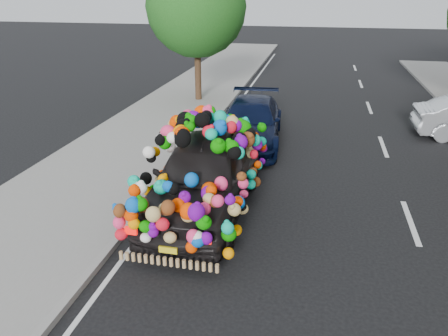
{
  "coord_description": "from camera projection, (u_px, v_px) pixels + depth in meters",
  "views": [
    {
      "loc": [
        1.34,
        -9.06,
        4.8
      ],
      "look_at": [
        -0.6,
        0.02,
        0.92
      ],
      "focal_mm": 35.0,
      "sensor_mm": 36.0,
      "label": 1
    }
  ],
  "objects": [
    {
      "name": "lane_markings",
      "position": [
        410.0,
        222.0,
        9.58
      ],
      "size": [
        6.0,
        50.0,
        0.01
      ],
      "primitive_type": null,
      "color": "silver",
      "rests_on": "ground"
    },
    {
      "name": "kerb",
      "position": [
        154.0,
        194.0,
        10.71
      ],
      "size": [
        0.15,
        60.0,
        0.13
      ],
      "primitive_type": "cube",
      "color": "gray",
      "rests_on": "ground"
    },
    {
      "name": "sidewalk",
      "position": [
        82.0,
        188.0,
        11.09
      ],
      "size": [
        4.0,
        60.0,
        0.12
      ],
      "primitive_type": "cube",
      "color": "gray",
      "rests_on": "ground"
    },
    {
      "name": "navy_sedan",
      "position": [
        251.0,
        122.0,
        14.2
      ],
      "size": [
        2.27,
        4.92,
        1.39
      ],
      "primitive_type": "imported",
      "rotation": [
        0.0,
        0.0,
        0.07
      ],
      "color": "black",
      "rests_on": "ground"
    },
    {
      "name": "ground",
      "position": [
        249.0,
        206.0,
        10.28
      ],
      "size": [
        100.0,
        100.0,
        0.0
      ],
      "primitive_type": "plane",
      "color": "black",
      "rests_on": "ground"
    },
    {
      "name": "plush_art_car",
      "position": [
        204.0,
        160.0,
        9.7
      ],
      "size": [
        2.42,
        5.21,
        2.35
      ],
      "rotation": [
        0.0,
        0.0,
        -0.01
      ],
      "color": "black",
      "rests_on": "ground"
    },
    {
      "name": "tree_near_sidewalk",
      "position": [
        196.0,
        6.0,
        18.04
      ],
      "size": [
        4.2,
        4.2,
        6.13
      ],
      "color": "#332114",
      "rests_on": "ground"
    }
  ]
}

